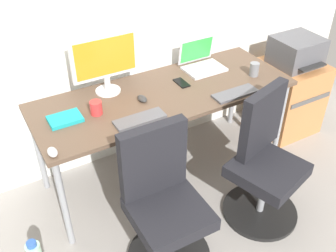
% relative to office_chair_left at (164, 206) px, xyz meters
% --- Properties ---
extents(ground_plane, '(5.28, 5.28, 0.00)m').
position_rel_office_chair_left_xyz_m(ground_plane, '(0.38, 0.67, -0.42)').
color(ground_plane, gray).
extents(back_wall, '(4.40, 0.04, 2.60)m').
position_rel_office_chair_left_xyz_m(back_wall, '(0.38, 1.11, 0.88)').
color(back_wall, silver).
rests_on(back_wall, ground).
extents(desk, '(1.90, 0.71, 0.76)m').
position_rel_office_chair_left_xyz_m(desk, '(0.38, 0.67, 0.27)').
color(desk, brown).
rests_on(desk, ground).
extents(office_chair_left, '(0.54, 0.54, 0.94)m').
position_rel_office_chair_left_xyz_m(office_chair_left, '(0.00, 0.00, 0.00)').
color(office_chair_left, black).
rests_on(office_chair_left, ground).
extents(office_chair_right, '(0.55, 0.55, 0.94)m').
position_rel_office_chair_left_xyz_m(office_chair_right, '(0.79, -0.00, 0.00)').
color(office_chair_right, black).
rests_on(office_chair_right, ground).
extents(side_cabinet, '(0.50, 0.52, 0.66)m').
position_rel_office_chair_left_xyz_m(side_cabinet, '(1.67, 0.68, -0.09)').
color(side_cabinet, '#B77542').
rests_on(side_cabinet, ground).
extents(printer, '(0.38, 0.40, 0.24)m').
position_rel_office_chair_left_xyz_m(printer, '(1.67, 0.68, 0.36)').
color(printer, '#515156').
rests_on(printer, side_cabinet).
extents(desktop_monitor, '(0.48, 0.18, 0.43)m').
position_rel_office_chair_left_xyz_m(desktop_monitor, '(0.04, 0.89, 0.58)').
color(desktop_monitor, silver).
rests_on(desktop_monitor, desk).
extents(open_laptop, '(0.31, 0.26, 0.23)m').
position_rel_office_chair_left_xyz_m(open_laptop, '(0.82, 0.87, 0.39)').
color(open_laptop, silver).
rests_on(open_laptop, desk).
extents(keyboard_by_monitor, '(0.34, 0.12, 0.02)m').
position_rel_office_chair_left_xyz_m(keyboard_by_monitor, '(0.08, 0.45, 0.34)').
color(keyboard_by_monitor, '#515156').
rests_on(keyboard_by_monitor, desk).
extents(keyboard_by_laptop, '(0.34, 0.12, 0.02)m').
position_rel_office_chair_left_xyz_m(keyboard_by_laptop, '(0.81, 0.40, 0.34)').
color(keyboard_by_laptop, '#515156').
rests_on(keyboard_by_laptop, desk).
extents(mouse_by_monitor, '(0.06, 0.10, 0.03)m').
position_rel_office_chair_left_xyz_m(mouse_by_monitor, '(-0.51, 0.39, 0.35)').
color(mouse_by_monitor, '#B7B7B7').
rests_on(mouse_by_monitor, desk).
extents(mouse_by_laptop, '(0.06, 0.10, 0.03)m').
position_rel_office_chair_left_xyz_m(mouse_by_laptop, '(0.20, 0.65, 0.35)').
color(mouse_by_laptop, '#2D2D2D').
rests_on(mouse_by_laptop, desk).
extents(coffee_mug, '(0.08, 0.08, 0.09)m').
position_rel_office_chair_left_xyz_m(coffee_mug, '(-0.14, 0.66, 0.38)').
color(coffee_mug, red).
rests_on(coffee_mug, desk).
extents(pen_cup, '(0.07, 0.07, 0.10)m').
position_rel_office_chair_left_xyz_m(pen_cup, '(1.10, 0.55, 0.39)').
color(pen_cup, slate).
rests_on(pen_cup, desk).
extents(phone_near_laptop, '(0.07, 0.14, 0.01)m').
position_rel_office_chair_left_xyz_m(phone_near_laptop, '(0.56, 0.72, 0.34)').
color(phone_near_laptop, black).
rests_on(phone_near_laptop, desk).
extents(notebook, '(0.21, 0.15, 0.03)m').
position_rel_office_chair_left_xyz_m(notebook, '(-0.34, 0.68, 0.35)').
color(notebook, teal).
rests_on(notebook, desk).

